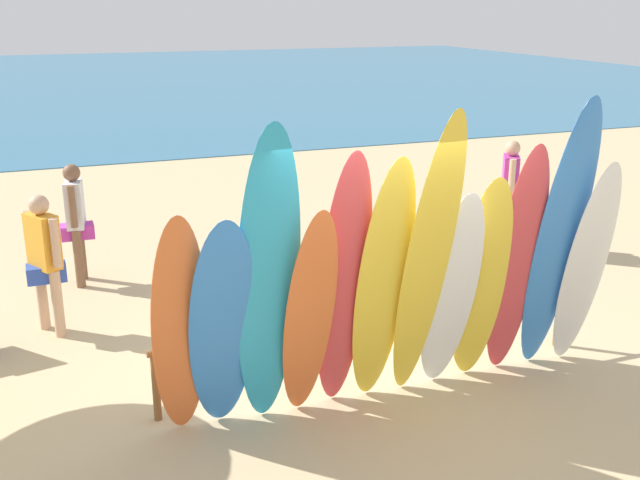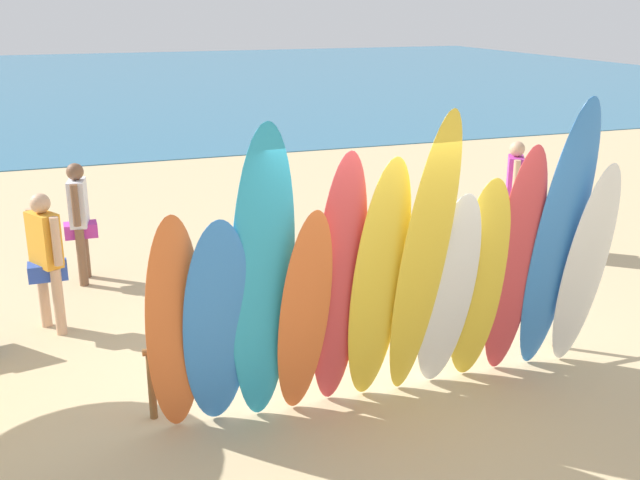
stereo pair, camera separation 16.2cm
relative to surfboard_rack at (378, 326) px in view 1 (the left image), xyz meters
name	(u,v)px [view 1 (the left image)]	position (x,y,z in m)	size (l,w,h in m)	color
ground	(154,142)	(0.00, 14.00, -0.56)	(60.00, 60.00, 0.00)	tan
ocean_water	(96,80)	(0.00, 31.44, -0.55)	(60.00, 40.00, 0.02)	teal
surfboard_rack	(378,326)	(0.00, 0.00, 0.00)	(4.41, 0.07, 0.68)	brown
surfboard_orange_0	(180,328)	(-1.96, -0.36, 0.45)	(0.47, 0.07, 2.04)	orange
surfboard_blue_1	(223,327)	(-1.62, -0.41, 0.43)	(0.58, 0.07, 2.02)	#337AD1
surfboard_teal_2	(268,282)	(-1.24, -0.49, 0.80)	(0.55, 0.07, 2.76)	#289EC6
surfboard_orange_3	(310,316)	(-0.88, -0.49, 0.44)	(0.47, 0.06, 2.06)	orange
surfboard_red_4	(344,285)	(-0.54, -0.44, 0.66)	(0.47, 0.07, 2.49)	#D13D42
surfboard_yellow_5	(383,284)	(-0.19, -0.48, 0.63)	(0.52, 0.08, 2.43)	yellow
surfboard_yellow_6	(427,262)	(0.19, -0.58, 0.83)	(0.46, 0.06, 2.86)	yellow
surfboard_white_7	(452,292)	(0.54, -0.44, 0.44)	(0.55, 0.06, 2.05)	white
surfboard_yellow_8	(482,281)	(0.89, -0.38, 0.48)	(0.54, 0.06, 2.12)	yellow
surfboard_red_9	(517,263)	(1.26, -0.40, 0.63)	(0.48, 0.06, 2.41)	#D13D42
surfboard_blue_10	(559,239)	(1.67, -0.47, 0.83)	(0.54, 0.07, 2.84)	#337AD1
surfboard_white_11	(586,266)	(1.99, -0.50, 0.53)	(0.46, 0.06, 2.23)	white
beachgoer_midbeach	(45,255)	(-2.95, 2.30, 0.36)	(0.42, 0.54, 1.60)	tan
beachgoer_by_water	(510,187)	(3.57, 3.06, 0.38)	(0.43, 0.55, 1.64)	tan
beachgoer_strolling	(76,216)	(-2.53, 3.81, 0.36)	(0.42, 0.60, 1.60)	brown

